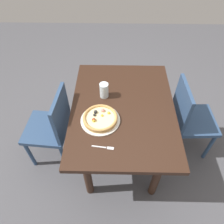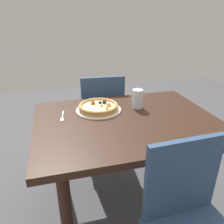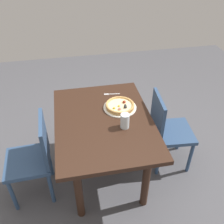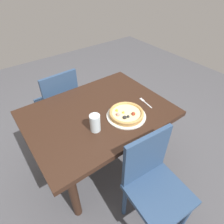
{
  "view_description": "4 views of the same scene",
  "coord_description": "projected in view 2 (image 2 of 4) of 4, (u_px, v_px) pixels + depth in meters",
  "views": [
    {
      "loc": [
        1.23,
        -0.07,
        2.06
      ],
      "look_at": [
        0.08,
        -0.09,
        0.74
      ],
      "focal_mm": 33.85,
      "sensor_mm": 36.0,
      "label": 1
    },
    {
      "loc": [
        0.43,
        1.25,
        1.36
      ],
      "look_at": [
        0.08,
        -0.09,
        0.74
      ],
      "focal_mm": 35.69,
      "sensor_mm": 36.0,
      "label": 2
    },
    {
      "loc": [
        -1.76,
        0.26,
        2.17
      ],
      "look_at": [
        0.08,
        -0.09,
        0.74
      ],
      "focal_mm": 40.12,
      "sensor_mm": 36.0,
      "label": 3
    },
    {
      "loc": [
        -0.64,
        -1.05,
        1.73
      ],
      "look_at": [
        0.08,
        -0.09,
        0.74
      ],
      "focal_mm": 30.28,
      "sensor_mm": 36.0,
      "label": 4
    }
  ],
  "objects": [
    {
      "name": "ground_plane",
      "position": [
        124.0,
        201.0,
        1.76
      ],
      "size": [
        6.0,
        6.0,
        0.0
      ],
      "primitive_type": "plane",
      "color": "#4C4C51"
    },
    {
      "name": "dining_table",
      "position": [
        126.0,
        133.0,
        1.51
      ],
      "size": [
        1.19,
        0.89,
        0.72
      ],
      "color": "#331E14",
      "rests_on": "ground"
    },
    {
      "name": "chair_near",
      "position": [
        102.0,
        114.0,
        2.14
      ],
      "size": [
        0.43,
        0.43,
        0.87
      ],
      "rotation": [
        0.0,
        0.0,
        3.06
      ],
      "color": "navy",
      "rests_on": "ground"
    },
    {
      "name": "plate",
      "position": [
        99.0,
        110.0,
        1.59
      ],
      "size": [
        0.32,
        0.32,
        0.01
      ],
      "primitive_type": "cylinder",
      "color": "silver",
      "rests_on": "dining_table"
    },
    {
      "name": "pizza",
      "position": [
        98.0,
        107.0,
        1.58
      ],
      "size": [
        0.28,
        0.28,
        0.05
      ],
      "color": "tan",
      "rests_on": "plate"
    },
    {
      "name": "fork",
      "position": [
        62.0,
        117.0,
        1.49
      ],
      "size": [
        0.04,
        0.17,
        0.0
      ],
      "rotation": [
        0.0,
        0.0,
        1.44
      ],
      "color": "silver",
      "rests_on": "dining_table"
    },
    {
      "name": "drinking_glass",
      "position": [
        137.0,
        99.0,
        1.61
      ],
      "size": [
        0.08,
        0.08,
        0.14
      ],
      "primitive_type": "cylinder",
      "color": "silver",
      "rests_on": "dining_table"
    }
  ]
}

